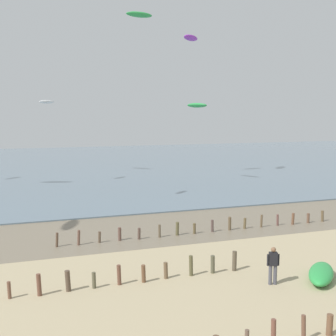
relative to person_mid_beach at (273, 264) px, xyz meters
The scene contains 10 objects.
wet_sand_strip 13.33m from the person_mid_beach, 123.73° to the left, with size 120.00×8.35×0.01m, color #7A6D59.
sea 50.79m from the person_mid_beach, 98.36° to the left, with size 160.00×70.00×0.10m, color slate.
groyne_mid 5.96m from the person_mid_beach, 158.34° to the left, with size 10.55×0.33×0.98m.
groyne_far 9.04m from the person_mid_beach, 84.57° to the left, with size 18.54×0.35×0.89m.
person_mid_beach is the anchor object (origin of this frame).
grounded_kite 2.49m from the person_mid_beach, ahead, with size 3.00×1.08×0.60m, color green.
kite_aloft_3 30.29m from the person_mid_beach, 73.86° to the left, with size 2.71×0.87×0.43m, color green.
kite_aloft_8 36.70m from the person_mid_beach, 84.89° to the left, with size 3.11×0.99×0.50m, color green.
kite_aloft_9 37.03m from the person_mid_beach, 74.30° to the left, with size 3.25×1.04×0.52m, color purple.
kite_aloft_12 33.81m from the person_mid_beach, 102.76° to the left, with size 2.06×0.66×0.33m, color white.
Camera 1 is at (-3.30, -7.31, 7.58)m, focal length 47.54 mm.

